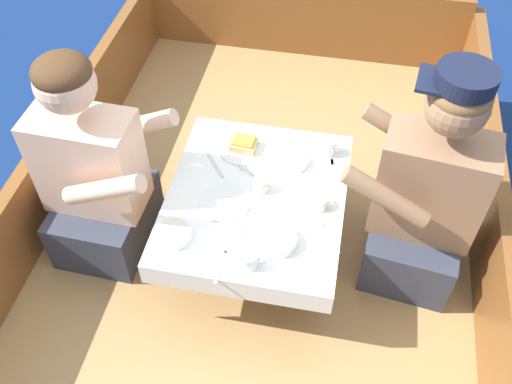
{
  "coord_description": "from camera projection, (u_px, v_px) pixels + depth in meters",
  "views": [
    {
      "loc": [
        0.29,
        -1.53,
        2.41
      ],
      "look_at": [
        0.0,
        -0.05,
        0.73
      ],
      "focal_mm": 40.0,
      "sensor_mm": 36.0,
      "label": 1
    }
  ],
  "objects": [
    {
      "name": "cockpit_table",
      "position": [
        256.0,
        201.0,
        2.3
      ],
      "size": [
        0.71,
        0.84,
        0.37
      ],
      "color": "#B2B2B7",
      "rests_on": "boat_deck"
    },
    {
      "name": "bowl_port_far",
      "position": [
        173.0,
        233.0,
        2.12
      ],
      "size": [
        0.14,
        0.14,
        0.04
      ],
      "color": "white",
      "rests_on": "cockpit_table"
    },
    {
      "name": "utensil_spoon_center",
      "position": [
        250.0,
        173.0,
        2.36
      ],
      "size": [
        0.15,
        0.11,
        0.01
      ],
      "rotation": [
        0.0,
        0.0,
        2.53
      ],
      "color": "silver",
      "rests_on": "cockpit_table"
    },
    {
      "name": "coffee_cup_starboard",
      "position": [
        328.0,
        147.0,
        2.41
      ],
      "size": [
        0.09,
        0.07,
        0.07
      ],
      "color": "white",
      "rests_on": "cockpit_table"
    },
    {
      "name": "person_starboard",
      "position": [
        425.0,
        197.0,
        2.2
      ],
      "size": [
        0.56,
        0.5,
        1.01
      ],
      "rotation": [
        0.0,
        0.0,
        3.01
      ],
      "color": "#333847",
      "rests_on": "boat_deck"
    },
    {
      "name": "utensil_fork_starboard",
      "position": [
        223.0,
        260.0,
        2.07
      ],
      "size": [
        0.02,
        0.17,
        0.0
      ],
      "rotation": [
        0.0,
        0.0,
        1.53
      ],
      "color": "silver",
      "rests_on": "cockpit_table"
    },
    {
      "name": "ground_plane",
      "position": [
        258.0,
        283.0,
        2.83
      ],
      "size": [
        60.0,
        60.0,
        0.0
      ],
      "primitive_type": "plane",
      "color": "navy"
    },
    {
      "name": "plate_sandwich",
      "position": [
        244.0,
        148.0,
        2.45
      ],
      "size": [
        0.21,
        0.21,
        0.01
      ],
      "color": "white",
      "rests_on": "cockpit_table"
    },
    {
      "name": "bowl_starboard_near",
      "position": [
        278.0,
        240.0,
        2.1
      ],
      "size": [
        0.14,
        0.14,
        0.04
      ],
      "color": "white",
      "rests_on": "cockpit_table"
    },
    {
      "name": "coffee_cup_center",
      "position": [
        249.0,
        260.0,
        2.03
      ],
      "size": [
        0.1,
        0.07,
        0.06
      ],
      "color": "white",
      "rests_on": "cockpit_table"
    },
    {
      "name": "tin_can",
      "position": [
        261.0,
        185.0,
        2.28
      ],
      "size": [
        0.07,
        0.07,
        0.05
      ],
      "color": "silver",
      "rests_on": "cockpit_table"
    },
    {
      "name": "utensil_knife_starboard",
      "position": [
        215.0,
        165.0,
        2.39
      ],
      "size": [
        0.11,
        0.14,
        0.0
      ],
      "rotation": [
        0.0,
        0.0,
        2.22
      ],
      "color": "silver",
      "rests_on": "cockpit_table"
    },
    {
      "name": "sandwich",
      "position": [
        243.0,
        144.0,
        2.43
      ],
      "size": [
        0.12,
        0.1,
        0.05
      ],
      "rotation": [
        0.0,
        0.0,
        -0.08
      ],
      "color": "#E0BC7F",
      "rests_on": "plate_sandwich"
    },
    {
      "name": "bow_coaming",
      "position": [
        305.0,
        20.0,
        3.41
      ],
      "size": [
        1.87,
        0.06,
        0.45
      ],
      "primitive_type": "cube",
      "color": "brown",
      "rests_on": "boat_deck"
    },
    {
      "name": "bowl_port_near",
      "position": [
        293.0,
        158.0,
        2.39
      ],
      "size": [
        0.14,
        0.14,
        0.04
      ],
      "color": "white",
      "rests_on": "cockpit_table"
    },
    {
      "name": "gunwale_starboard",
      "position": [
        492.0,
        249.0,
        2.31
      ],
      "size": [
        0.06,
        3.09,
        0.39
      ],
      "primitive_type": "cube",
      "color": "brown",
      "rests_on": "boat_deck"
    },
    {
      "name": "utensil_spoon_starboard",
      "position": [
        292.0,
        186.0,
        2.31
      ],
      "size": [
        0.12,
        0.14,
        0.01
      ],
      "rotation": [
        0.0,
        0.0,
        2.28
      ],
      "color": "silver",
      "rests_on": "cockpit_table"
    },
    {
      "name": "utensil_fork_port",
      "position": [
        333.0,
        171.0,
        2.37
      ],
      "size": [
        0.04,
        0.17,
        0.0
      ],
      "rotation": [
        0.0,
        0.0,
        1.74
      ],
      "color": "silver",
      "rests_on": "cockpit_table"
    },
    {
      "name": "bowl_center_far",
      "position": [
        226.0,
        236.0,
        2.11
      ],
      "size": [
        0.12,
        0.12,
        0.04
      ],
      "color": "white",
      "rests_on": "cockpit_table"
    },
    {
      "name": "plate_bread",
      "position": [
        224.0,
        202.0,
        2.25
      ],
      "size": [
        0.21,
        0.21,
        0.01
      ],
      "color": "white",
      "rests_on": "cockpit_table"
    },
    {
      "name": "person_port",
      "position": [
        95.0,
        176.0,
        2.3
      ],
      "size": [
        0.53,
        0.45,
        0.97
      ],
      "rotation": [
        0.0,
        0.0,
        -0.04
      ],
      "color": "#333847",
      "rests_on": "boat_deck"
    },
    {
      "name": "boat_deck",
      "position": [
        258.0,
        263.0,
        2.71
      ],
      "size": [
        1.99,
        3.09,
        0.34
      ],
      "primitive_type": "cube",
      "color": "#A87F4C",
      "rests_on": "ground_plane"
    },
    {
      "name": "gunwale_port",
      "position": [
        47.0,
        182.0,
        2.56
      ],
      "size": [
        0.06,
        3.09,
        0.39
      ],
      "primitive_type": "cube",
      "color": "brown",
      "rests_on": "boat_deck"
    },
    {
      "name": "utensil_spoon_port",
      "position": [
        324.0,
        231.0,
        2.15
      ],
      "size": [
        0.11,
        0.15,
        0.01
      ],
      "rotation": [
        0.0,
        0.0,
        2.18
      ],
      "color": "silver",
      "rests_on": "cockpit_table"
    },
    {
      "name": "coffee_cup_port",
      "position": [
        318.0,
        202.0,
        2.22
      ],
      "size": [
        0.1,
        0.07,
        0.05
      ],
      "color": "white",
      "rests_on": "cockpit_table"
    }
  ]
}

